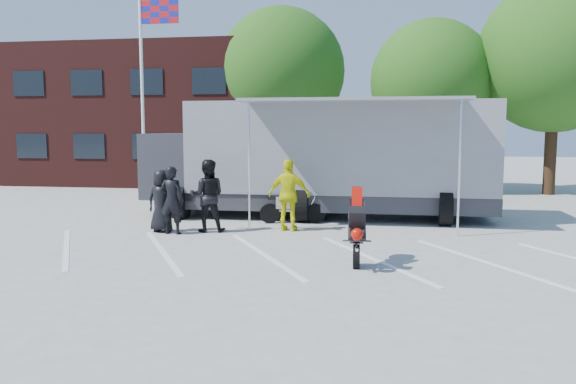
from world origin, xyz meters
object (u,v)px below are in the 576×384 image
(tree_left, at_px, (281,72))
(spectator_leather_c, at_px, (207,196))
(stunt_bike_rider, at_px, (356,261))
(spectator_leather_a, at_px, (162,201))
(spectator_leather_b, at_px, (172,200))
(flagpole, at_px, (148,71))
(spectator_hivis, at_px, (289,195))
(parked_motorcycle, at_px, (293,223))
(tree_right, at_px, (555,56))
(transporter_truck, at_px, (324,217))
(tree_mid, at_px, (432,81))

(tree_left, distance_m, spectator_leather_c, 13.24)
(tree_left, height_order, spectator_leather_c, tree_left)
(stunt_bike_rider, relative_size, spectator_leather_a, 1.04)
(spectator_leather_a, height_order, spectator_leather_b, spectator_leather_b)
(flagpole, bearing_deg, spectator_hivis, -42.37)
(flagpole, relative_size, parked_motorcycle, 3.99)
(spectator_leather_c, bearing_deg, spectator_leather_b, 18.72)
(spectator_leather_c, distance_m, spectator_hivis, 2.24)
(tree_right, bearing_deg, spectator_leather_b, -138.10)
(spectator_leather_c, xyz_separation_m, spectator_hivis, (2.19, 0.48, 0.00))
(spectator_leather_a, bearing_deg, spectator_leather_c, -164.62)
(stunt_bike_rider, distance_m, spectator_hivis, 4.02)
(spectator_leather_a, distance_m, spectator_leather_b, 0.48)
(tree_left, distance_m, transporter_truck, 11.25)
(spectator_leather_a, xyz_separation_m, spectator_leather_c, (1.22, 0.23, 0.14))
(tree_left, distance_m, spectator_leather_b, 13.76)
(parked_motorcycle, bearing_deg, spectator_leather_a, 109.11)
(flagpole, relative_size, spectator_hivis, 4.02)
(flagpole, height_order, spectator_leather_a, flagpole)
(spectator_leather_c, bearing_deg, tree_right, -149.79)
(spectator_leather_b, bearing_deg, tree_left, -90.26)
(stunt_bike_rider, relative_size, spectator_leather_b, 0.98)
(tree_right, bearing_deg, flagpole, -164.52)
(transporter_truck, height_order, spectator_leather_a, transporter_truck)
(spectator_leather_a, bearing_deg, spectator_leather_b, 149.80)
(tree_mid, height_order, transporter_truck, tree_mid)
(tree_left, height_order, stunt_bike_rider, tree_left)
(flagpole, distance_m, transporter_truck, 9.42)
(spectator_leather_a, distance_m, spectator_hivis, 3.48)
(tree_mid, relative_size, spectator_hivis, 3.86)
(parked_motorcycle, relative_size, spectator_leather_c, 1.01)
(flagpole, height_order, spectator_leather_b, flagpole)
(flagpole, height_order, spectator_hivis, flagpole)
(spectator_leather_b, distance_m, spectator_hivis, 3.17)
(tree_right, height_order, spectator_hivis, tree_right)
(parked_motorcycle, distance_m, spectator_leather_c, 2.91)
(parked_motorcycle, xyz_separation_m, stunt_bike_rider, (2.07, -4.64, 0.00))
(stunt_bike_rider, bearing_deg, tree_right, 57.57)
(parked_motorcycle, bearing_deg, tree_mid, -38.38)
(stunt_bike_rider, bearing_deg, spectator_leather_b, 151.42)
(spectator_leather_c, relative_size, spectator_hivis, 1.00)
(spectator_leather_b, bearing_deg, spectator_leather_c, -145.93)
(tree_right, distance_m, spectator_hivis, 15.08)
(tree_right, bearing_deg, stunt_bike_rider, -119.30)
(tree_mid, relative_size, parked_motorcycle, 3.83)
(spectator_leather_b, bearing_deg, transporter_truck, -132.77)
(tree_left, height_order, tree_mid, tree_left)
(tree_left, height_order, parked_motorcycle, tree_left)
(tree_left, bearing_deg, spectator_leather_c, -89.57)
(parked_motorcycle, height_order, stunt_bike_rider, stunt_bike_rider)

